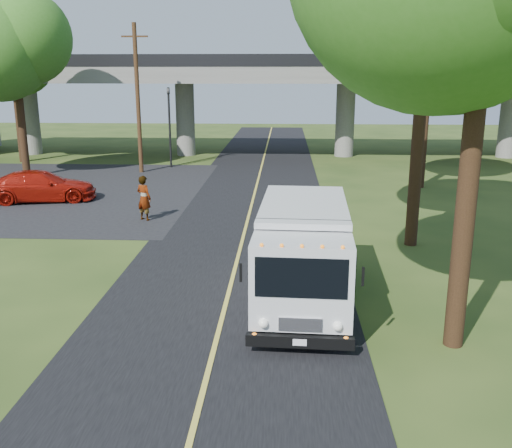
# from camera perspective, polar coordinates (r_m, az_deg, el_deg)

# --- Properties ---
(ground) EXTENTS (120.00, 120.00, 0.00)m
(ground) POSITION_cam_1_polar(r_m,az_deg,el_deg) (12.91, -4.47, -13.34)
(ground) COLOR #293F16
(ground) RESTS_ON ground
(road) EXTENTS (7.00, 90.00, 0.02)m
(road) POSITION_cam_1_polar(r_m,az_deg,el_deg) (22.18, -1.21, -1.05)
(road) COLOR black
(road) RESTS_ON ground
(parking_lot) EXTENTS (16.00, 18.00, 0.01)m
(parking_lot) POSITION_cam_1_polar(r_m,az_deg,el_deg) (32.43, -19.95, 3.16)
(parking_lot) COLOR black
(parking_lot) RESTS_ON ground
(lane_line) EXTENTS (0.12, 90.00, 0.01)m
(lane_line) POSITION_cam_1_polar(r_m,az_deg,el_deg) (22.18, -1.21, -1.00)
(lane_line) COLOR gold
(lane_line) RESTS_ON road
(overpass) EXTENTS (54.00, 10.00, 7.30)m
(overpass) POSITION_cam_1_polar(r_m,az_deg,el_deg) (43.33, 0.88, 12.84)
(overpass) COLOR slate
(overpass) RESTS_ON ground
(traffic_signal) EXTENTS (0.18, 0.22, 5.20)m
(traffic_signal) POSITION_cam_1_polar(r_m,az_deg,el_deg) (38.14, -8.66, 10.36)
(traffic_signal) COLOR black
(traffic_signal) RESTS_ON ground
(utility_pole) EXTENTS (1.60, 0.26, 9.00)m
(utility_pole) POSITION_cam_1_polar(r_m,az_deg,el_deg) (36.45, -11.74, 12.22)
(utility_pole) COLOR #472D19
(utility_pole) RESTS_ON ground
(tree_right_far) EXTENTS (5.77, 5.67, 10.99)m
(tree_right_far) POSITION_cam_1_polar(r_m,az_deg,el_deg) (32.11, 17.60, 18.16)
(tree_right_far) COLOR #382314
(tree_right_far) RESTS_ON ground
(tree_left_lot) EXTENTS (5.60, 5.50, 10.50)m
(tree_left_lot) POSITION_cam_1_polar(r_m,az_deg,el_deg) (36.54, -22.93, 16.60)
(tree_left_lot) COLOR #382314
(tree_left_lot) RESTS_ON ground
(tree_left_far) EXTENTS (5.26, 5.16, 9.89)m
(tree_left_far) POSITION_cam_1_polar(r_m,az_deg,el_deg) (43.22, -23.10, 15.54)
(tree_left_far) COLOR #382314
(tree_left_far) RESTS_ON ground
(step_van) EXTENTS (2.62, 6.49, 2.68)m
(step_van) POSITION_cam_1_polar(r_m,az_deg,el_deg) (15.34, 4.72, -2.77)
(step_van) COLOR silver
(step_van) RESTS_ON ground
(red_sedan) EXTENTS (5.48, 3.21, 1.49)m
(red_sedan) POSITION_cam_1_polar(r_m,az_deg,el_deg) (29.77, -20.68, 3.56)
(red_sedan) COLOR #961309
(red_sedan) RESTS_ON ground
(pedestrian) EXTENTS (0.84, 0.74, 1.93)m
(pedestrian) POSITION_cam_1_polar(r_m,az_deg,el_deg) (24.58, -11.14, 2.55)
(pedestrian) COLOR gray
(pedestrian) RESTS_ON ground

